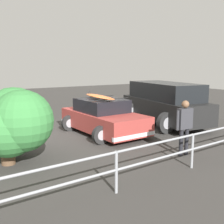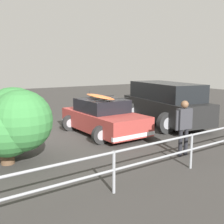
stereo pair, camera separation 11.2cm
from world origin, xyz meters
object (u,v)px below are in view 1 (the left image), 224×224
(sedan_car, at_px, (103,117))
(suv_car, at_px, (164,103))
(bush_near_left, at_px, (14,123))
(person_bystander, at_px, (185,123))

(sedan_car, relative_size, suv_car, 0.79)
(sedan_car, height_order, suv_car, suv_car)
(bush_near_left, bearing_deg, suv_car, -168.80)
(sedan_car, bearing_deg, bush_near_left, 21.72)
(sedan_car, distance_m, bush_near_left, 4.15)
(person_bystander, bearing_deg, bush_near_left, -26.41)
(sedan_car, xyz_separation_m, bush_near_left, (3.83, 1.53, 0.49))
(suv_car, relative_size, person_bystander, 3.01)
(suv_car, xyz_separation_m, person_bystander, (2.61, 3.57, 0.02))
(suv_car, bearing_deg, bush_near_left, 11.20)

